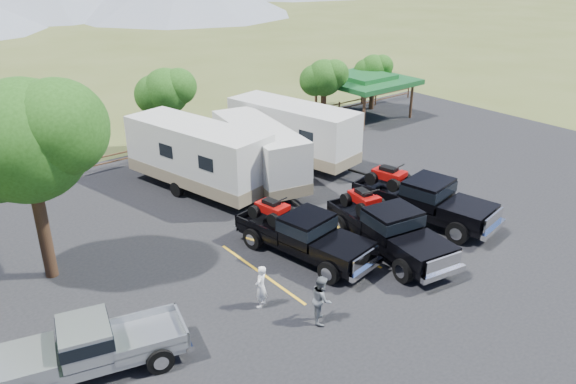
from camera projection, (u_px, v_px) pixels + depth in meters
ground at (438, 265)px, 22.81m from camera, size 320.00×320.00×0.00m
asphalt_lot at (383, 237)px, 24.94m from camera, size 44.00×34.00×0.04m
stall_lines at (367, 229)px, 25.64m from camera, size 12.12×5.50×0.01m
tree_big_nw at (24, 141)px, 19.80m from camera, size 5.54×5.18×7.84m
tree_ne_a at (324, 78)px, 38.65m from camera, size 3.11×2.92×4.76m
tree_ne_b at (373, 70)px, 42.94m from camera, size 2.77×2.59×4.27m
tree_north at (165, 92)px, 33.65m from camera, size 3.46×3.24×5.25m
rail_fence at (229, 132)px, 36.90m from camera, size 36.12×0.12×1.00m
pavilion at (364, 80)px, 41.23m from camera, size 6.20×6.20×3.22m
rig_left at (302, 233)px, 23.12m from camera, size 3.08×6.60×2.12m
rig_center at (388, 227)px, 23.49m from camera, size 3.15×6.87×2.21m
rig_right at (422, 197)px, 26.13m from camera, size 3.38×7.18×2.30m
trailer_left at (197, 157)px, 28.90m from camera, size 4.39×10.33×3.58m
trailer_center at (259, 153)px, 29.88m from camera, size 3.88×9.39×3.25m
trailer_right at (292, 133)px, 32.75m from camera, size 4.14×10.08×3.49m
pickup_silver at (92, 346)px, 16.80m from camera, size 6.04×3.22×1.73m
person_a at (261, 287)px, 19.86m from camera, size 0.71×0.63×1.64m
person_b at (322, 299)px, 19.08m from camera, size 1.06×1.08×1.75m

